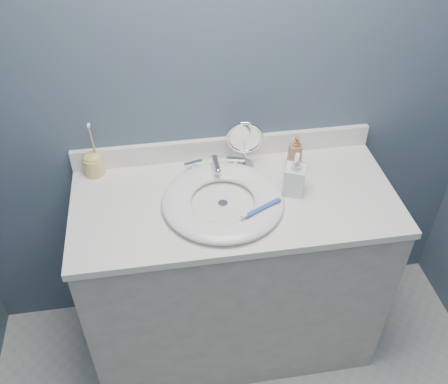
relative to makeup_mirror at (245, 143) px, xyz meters
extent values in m
cube|color=#435B65|center=(-0.07, 0.09, 0.20)|extent=(2.20, 0.02, 2.40)
cube|color=beige|center=(-0.07, -0.18, -0.57)|extent=(1.20, 0.55, 0.85)
cube|color=white|center=(-0.07, -0.18, -0.13)|extent=(1.22, 0.57, 0.03)
cube|color=white|center=(-0.07, 0.08, -0.07)|extent=(1.22, 0.02, 0.09)
cylinder|color=silver|center=(-0.12, -0.21, -0.11)|extent=(0.04, 0.04, 0.01)
cube|color=silver|center=(-0.12, 0.00, -0.11)|extent=(0.22, 0.05, 0.01)
cylinder|color=silver|center=(-0.12, 0.00, -0.08)|extent=(0.03, 0.03, 0.06)
cylinder|color=silver|center=(-0.12, -0.05, -0.05)|extent=(0.02, 0.09, 0.02)
sphere|color=silver|center=(-0.12, -0.09, -0.05)|extent=(0.03, 0.03, 0.03)
cylinder|color=silver|center=(-0.20, 0.00, -0.09)|extent=(0.02, 0.02, 0.03)
cube|color=silver|center=(-0.20, 0.00, -0.07)|extent=(0.08, 0.03, 0.01)
cylinder|color=silver|center=(-0.03, 0.00, -0.09)|extent=(0.02, 0.02, 0.03)
cube|color=silver|center=(-0.03, 0.00, -0.07)|extent=(0.08, 0.03, 0.01)
cylinder|color=silver|center=(0.00, 0.00, -0.11)|extent=(0.08, 0.08, 0.01)
cylinder|color=silver|center=(0.00, 0.00, -0.06)|extent=(0.01, 0.01, 0.11)
torus|color=silver|center=(0.00, 0.00, 0.02)|extent=(0.14, 0.03, 0.14)
cylinder|color=white|center=(0.00, 0.00, 0.02)|extent=(0.12, 0.03, 0.12)
imported|color=#A7724B|center=(0.19, -0.05, -0.03)|extent=(0.06, 0.07, 0.16)
imported|color=silver|center=(0.16, -0.18, -0.03)|extent=(0.10, 0.10, 0.17)
cylinder|color=#E4C772|center=(-0.59, 0.05, -0.08)|extent=(0.08, 0.08, 0.08)
ellipsoid|color=#E4C772|center=(-0.59, 0.05, -0.04)|extent=(0.08, 0.07, 0.05)
cylinder|color=tan|center=(-0.58, 0.05, 0.03)|extent=(0.02, 0.03, 0.15)
cube|color=white|center=(-0.58, 0.04, 0.11)|extent=(0.01, 0.02, 0.01)
cube|color=#3353B6|center=(0.01, -0.30, -0.07)|extent=(0.15, 0.08, 0.01)
cube|color=white|center=(-0.07, -0.34, -0.06)|extent=(0.03, 0.02, 0.01)
camera|label=1|loc=(-0.33, -1.56, 1.12)|focal=40.00mm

